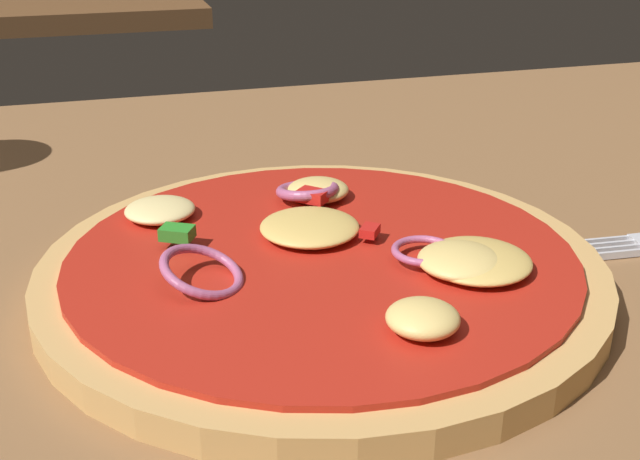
{
  "coord_description": "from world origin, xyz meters",
  "views": [
    {
      "loc": [
        -0.1,
        -0.3,
        0.22
      ],
      "look_at": [
        0.0,
        0.06,
        0.05
      ],
      "focal_mm": 44.93,
      "sensor_mm": 36.0,
      "label": 1
    }
  ],
  "objects": [
    {
      "name": "dining_table",
      "position": [
        0.0,
        0.0,
        0.02
      ],
      "size": [
        1.32,
        0.87,
        0.03
      ],
      "color": "brown",
      "rests_on": "ground"
    },
    {
      "name": "pizza",
      "position": [
        0.01,
        0.04,
        0.04
      ],
      "size": [
        0.28,
        0.28,
        0.03
      ],
      "color": "tan",
      "rests_on": "dining_table"
    }
  ]
}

